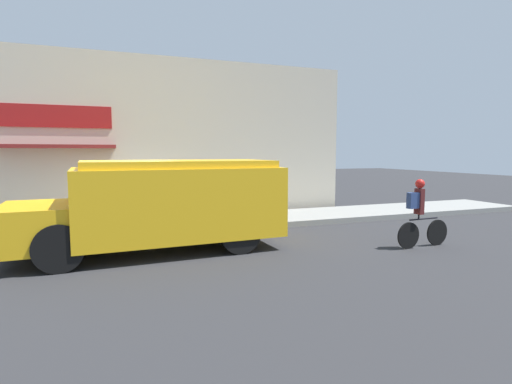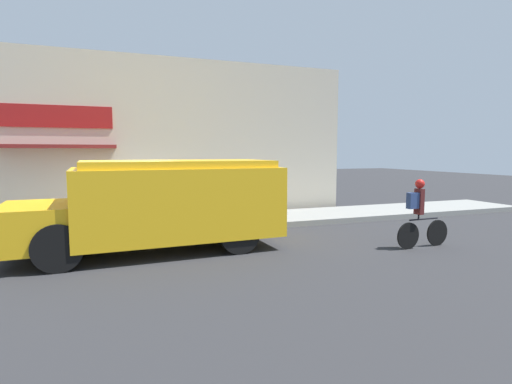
% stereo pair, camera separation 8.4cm
% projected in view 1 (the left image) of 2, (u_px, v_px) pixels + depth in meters
% --- Properties ---
extents(ground_plane, '(70.00, 70.00, 0.00)m').
position_uv_depth(ground_plane, '(125.00, 240.00, 9.99)').
color(ground_plane, '#2B2B2D').
extents(sidewalk, '(28.00, 2.35, 0.17)m').
position_uv_depth(sidewalk, '(123.00, 228.00, 11.07)').
color(sidewalk, gray).
rests_on(sidewalk, ground_plane).
extents(storefront, '(15.48, 0.99, 5.20)m').
position_uv_depth(storefront, '(117.00, 139.00, 12.26)').
color(storefront, beige).
rests_on(storefront, ground_plane).
extents(school_bus, '(5.77, 2.67, 2.00)m').
position_uv_depth(school_bus, '(162.00, 203.00, 8.80)').
color(school_bus, yellow).
rests_on(school_bus, ground_plane).
extents(cyclist, '(1.49, 0.21, 1.58)m').
position_uv_depth(cyclist, '(420.00, 214.00, 9.10)').
color(cyclist, black).
rests_on(cyclist, ground_plane).
extents(trash_bin, '(0.45, 0.45, 0.97)m').
position_uv_depth(trash_bin, '(151.00, 207.00, 11.22)').
color(trash_bin, '#2D5138').
rests_on(trash_bin, sidewalk).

